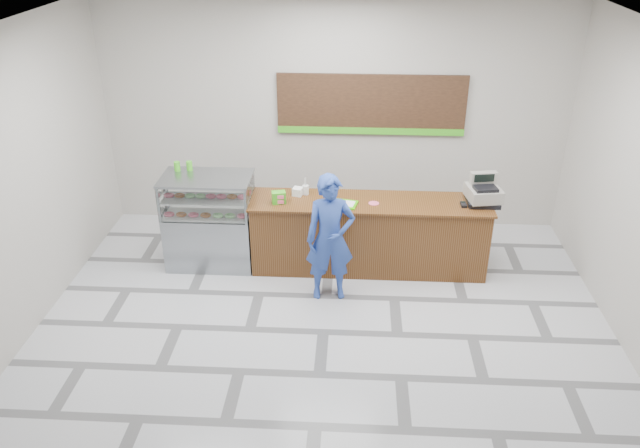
# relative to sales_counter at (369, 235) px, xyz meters

# --- Properties ---
(floor) EXTENTS (7.00, 7.00, 0.00)m
(floor) POSITION_rel_sales_counter_xyz_m (-0.55, -1.55, -0.52)
(floor) COLOR silver
(floor) RESTS_ON ground
(back_wall) EXTENTS (7.00, 0.00, 7.00)m
(back_wall) POSITION_rel_sales_counter_xyz_m (-0.55, 1.45, 1.23)
(back_wall) COLOR #B7B1A8
(back_wall) RESTS_ON floor
(ceiling) EXTENTS (7.00, 7.00, 0.00)m
(ceiling) POSITION_rel_sales_counter_xyz_m (-0.55, -1.55, 2.98)
(ceiling) COLOR silver
(ceiling) RESTS_ON back_wall
(sales_counter) EXTENTS (3.26, 0.76, 1.03)m
(sales_counter) POSITION_rel_sales_counter_xyz_m (0.00, 0.00, 0.00)
(sales_counter) COLOR brown
(sales_counter) RESTS_ON floor
(display_case) EXTENTS (1.22, 0.72, 1.33)m
(display_case) POSITION_rel_sales_counter_xyz_m (-2.22, -0.00, 0.16)
(display_case) COLOR gray
(display_case) RESTS_ON floor
(menu_board) EXTENTS (2.80, 0.06, 0.90)m
(menu_board) POSITION_rel_sales_counter_xyz_m (-0.00, 1.41, 1.42)
(menu_board) COLOR black
(menu_board) RESTS_ON back_wall
(cash_register) EXTENTS (0.48, 0.50, 0.40)m
(cash_register) POSITION_rel_sales_counter_xyz_m (1.50, 0.05, 0.66)
(cash_register) COLOR black
(cash_register) RESTS_ON sales_counter
(card_terminal) EXTENTS (0.08, 0.15, 0.04)m
(card_terminal) POSITION_rel_sales_counter_xyz_m (1.23, -0.07, 0.53)
(card_terminal) COLOR black
(card_terminal) RESTS_ON sales_counter
(serving_tray) EXTENTS (0.42, 0.34, 0.02)m
(serving_tray) POSITION_rel_sales_counter_xyz_m (-0.36, -0.12, 0.52)
(serving_tray) COLOR #3FD203
(serving_tray) RESTS_ON sales_counter
(napkin_box) EXTENTS (0.16, 0.16, 0.11)m
(napkin_box) POSITION_rel_sales_counter_xyz_m (-0.99, 0.14, 0.57)
(napkin_box) COLOR white
(napkin_box) RESTS_ON sales_counter
(straw_cup) EXTENTS (0.09, 0.09, 0.13)m
(straw_cup) POSITION_rel_sales_counter_xyz_m (-0.89, 0.18, 0.58)
(straw_cup) COLOR silver
(straw_cup) RESTS_ON sales_counter
(promo_box) EXTENTS (0.20, 0.16, 0.16)m
(promo_box) POSITION_rel_sales_counter_xyz_m (-1.22, -0.12, 0.59)
(promo_box) COLOR green
(promo_box) RESTS_ON sales_counter
(donut_decal) EXTENTS (0.14, 0.14, 0.00)m
(donut_decal) POSITION_rel_sales_counter_xyz_m (0.05, -0.06, 0.52)
(donut_decal) COLOR #FE5D80
(donut_decal) RESTS_ON sales_counter
(green_cup_left) EXTENTS (0.08, 0.08, 0.13)m
(green_cup_left) POSITION_rel_sales_counter_xyz_m (-2.66, 0.20, 0.88)
(green_cup_left) COLOR green
(green_cup_left) RESTS_ON display_case
(green_cup_right) EXTENTS (0.08, 0.08, 0.13)m
(green_cup_right) POSITION_rel_sales_counter_xyz_m (-2.49, 0.23, 0.88)
(green_cup_right) COLOR green
(green_cup_right) RESTS_ON display_case
(customer) EXTENTS (0.67, 0.49, 1.70)m
(customer) POSITION_rel_sales_counter_xyz_m (-0.51, -0.73, 0.33)
(customer) COLOR #2A48A3
(customer) RESTS_ON floor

